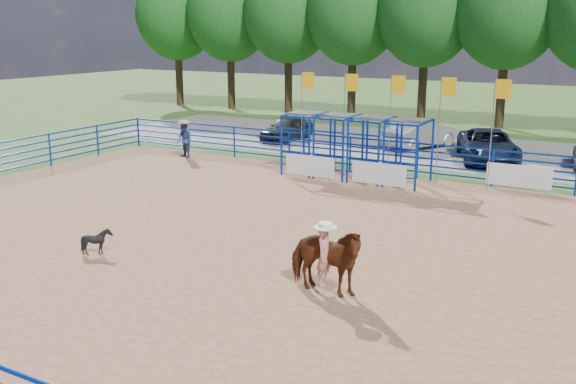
% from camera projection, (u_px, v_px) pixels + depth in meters
% --- Properties ---
extents(ground, '(120.00, 120.00, 0.00)m').
position_uv_depth(ground, '(303.00, 249.00, 17.93)').
color(ground, '#436227').
rests_on(ground, ground).
extents(arena_dirt, '(30.00, 20.00, 0.02)m').
position_uv_depth(arena_dirt, '(303.00, 249.00, 17.92)').
color(arena_dirt, '#9D6E4E').
rests_on(arena_dirt, ground).
extents(gravel_strip, '(40.00, 10.00, 0.01)m').
position_uv_depth(gravel_strip, '(461.00, 151.00, 32.29)').
color(gravel_strip, gray).
rests_on(gravel_strip, ground).
extents(horse_and_rider, '(2.01, 0.97, 2.41)m').
position_uv_depth(horse_and_rider, '(325.00, 256.00, 14.66)').
color(horse_and_rider, '#642D14').
rests_on(horse_and_rider, arena_dirt).
extents(calf, '(0.73, 0.66, 0.75)m').
position_uv_depth(calf, '(97.00, 241.00, 17.37)').
color(calf, black).
rests_on(calf, arena_dirt).
extents(spectator_cowboy, '(1.01, 0.91, 1.76)m').
position_uv_depth(spectator_cowboy, '(184.00, 139.00, 30.22)').
color(spectator_cowboy, navy).
rests_on(spectator_cowboy, arena_dirt).
extents(car_a, '(1.67, 3.85, 1.29)m').
position_uv_depth(car_a, '(287.00, 128.00, 35.23)').
color(car_a, black).
rests_on(car_a, gravel_strip).
extents(car_b, '(3.21, 4.68, 1.46)m').
position_uv_depth(car_b, '(422.00, 134.00, 32.96)').
color(car_b, gray).
rests_on(car_b, gravel_strip).
extents(car_c, '(4.04, 5.71, 1.45)m').
position_uv_depth(car_c, '(488.00, 146.00, 29.62)').
color(car_c, black).
rests_on(car_c, gravel_strip).
extents(perimeter_fence, '(30.10, 20.10, 1.50)m').
position_uv_depth(perimeter_fence, '(303.00, 224.00, 17.74)').
color(perimeter_fence, '#072AAC').
rests_on(perimeter_fence, ground).
extents(chute_assembly, '(19.32, 2.41, 4.20)m').
position_uv_depth(chute_assembly, '(364.00, 149.00, 25.98)').
color(chute_assembly, '#072AAC').
rests_on(chute_assembly, ground).
extents(treeline, '(56.40, 6.40, 11.24)m').
position_uv_depth(treeline, '(509.00, 1.00, 38.03)').
color(treeline, '#3F2B19').
rests_on(treeline, ground).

